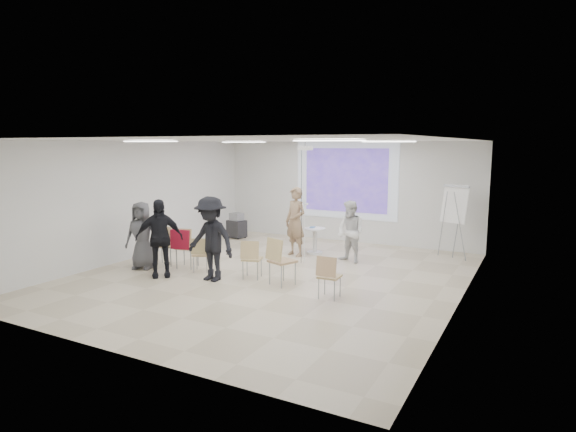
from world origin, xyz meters
The scene contains 30 objects.
floor centered at (0.00, 0.00, -0.05)m, with size 8.00×9.00×0.10m, color beige.
ceiling centered at (0.00, 0.00, 3.05)m, with size 8.00×9.00×0.10m, color white.
wall_back centered at (0.00, 4.55, 1.50)m, with size 8.00×0.10×3.00m, color silver.
wall_left centered at (-4.05, 0.00, 1.50)m, with size 0.10×9.00×3.00m, color silver.
wall_right centered at (4.05, 0.00, 1.50)m, with size 0.10×9.00×3.00m, color silver.
projection_halo centered at (0.00, 4.49, 1.85)m, with size 3.20×0.01×2.30m, color silver.
projection_image centered at (0.00, 4.47, 1.85)m, with size 2.60×0.01×1.90m, color #4B30A4.
pedestal_table centered at (-0.09, 2.50, 0.40)m, with size 0.71×0.71×0.71m.
player_left centered at (-0.44, 2.06, 1.03)m, with size 0.75×0.51×2.05m, color #9F8061.
player_right centered at (1.10, 2.03, 0.85)m, with size 0.82×0.66×1.71m, color white.
controller_left centered at (-0.26, 2.31, 1.35)m, with size 0.04×0.13×0.04m, color silver.
controller_right centered at (0.92, 2.28, 1.15)m, with size 0.04×0.13×0.04m, color silver.
chair_far_left centered at (-2.73, -0.40, 0.58)m, with size 0.60×0.62×0.98m.
chair_left_mid centered at (-2.12, -0.36, 0.58)m, with size 0.55×0.57×0.97m.
chair_left_inner centered at (-1.59, -0.46, 0.47)m, with size 0.51×0.52×0.80m.
chair_center centered at (-0.26, -0.41, 0.51)m, with size 0.51×0.53×0.86m.
chair_right_inner centered at (0.51, -0.55, 0.59)m, with size 0.62×0.64×1.01m.
chair_right_far centered at (1.76, -0.89, 0.50)m, with size 0.41×0.44×0.84m.
red_jacket centered at (-2.14, -0.50, 0.72)m, with size 0.48×0.11×0.46m, color #A8142C.
laptop centered at (-1.62, -0.38, 0.43)m, with size 0.29×0.21×0.02m, color black.
audience_left centered at (-2.16, -1.18, 0.99)m, with size 1.15×0.69×1.98m, color black.
audience_mid centered at (-0.96, -0.90, 1.03)m, with size 1.33×0.73×2.06m, color black.
audience_outer centered at (-3.02, -0.83, 0.89)m, with size 0.87×0.57×1.78m, color #525256.
flipchart_easel centered at (3.28, 3.64, 1.39)m, with size 0.77×0.61×1.89m.
av_cart centered at (-3.19, 3.35, 0.36)m, with size 0.60×0.51×0.79m.
ceiling_projector centered at (0.10, 1.49, 2.69)m, with size 0.30×0.25×3.00m.
fluor_panel_nw centered at (-2.00, 2.00, 2.97)m, with size 1.20×0.30×0.02m, color white.
fluor_panel_ne centered at (2.00, 2.00, 2.97)m, with size 1.20×0.30×0.02m, color white.
fluor_panel_sw centered at (-2.00, -1.50, 2.97)m, with size 1.20×0.30×0.02m, color white.
fluor_panel_se centered at (2.00, -1.50, 2.97)m, with size 1.20×0.30×0.02m, color white.
Camera 1 is at (5.22, -9.01, 2.90)m, focal length 30.00 mm.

